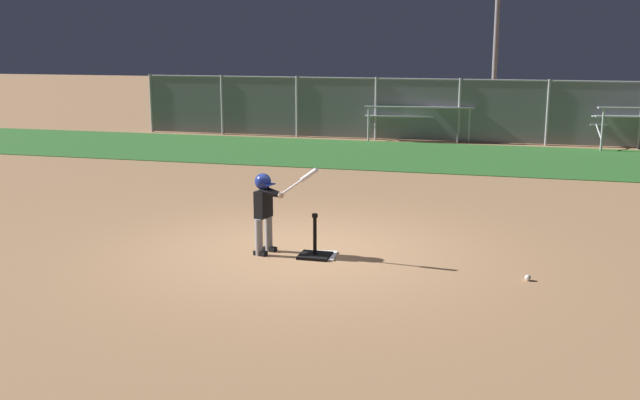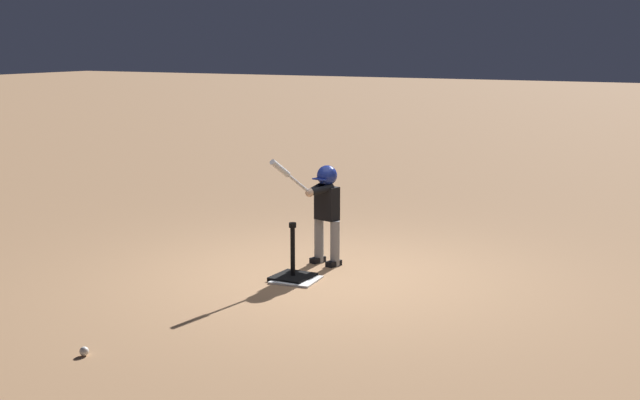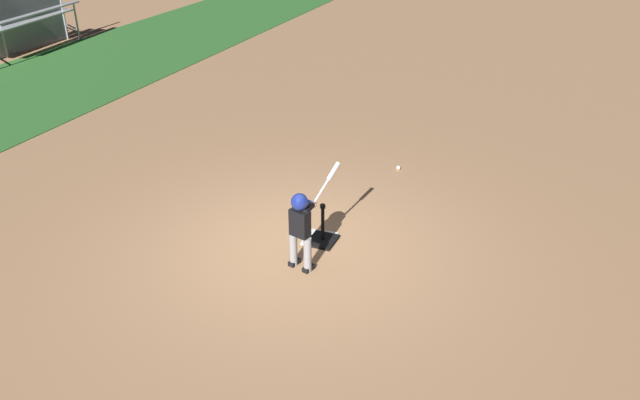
{
  "view_description": "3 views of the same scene",
  "coord_description": "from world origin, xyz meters",
  "px_view_note": "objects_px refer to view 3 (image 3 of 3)",
  "views": [
    {
      "loc": [
        2.77,
        -9.54,
        2.85
      ],
      "look_at": [
        0.25,
        -0.03,
        0.73
      ],
      "focal_mm": 42.0,
      "sensor_mm": 36.0,
      "label": 1
    },
    {
      "loc": [
        7.97,
        4.21,
        2.45
      ],
      "look_at": [
        -0.28,
        -0.24,
        0.75
      ],
      "focal_mm": 50.0,
      "sensor_mm": 36.0,
      "label": 2
    },
    {
      "loc": [
        -6.72,
        -3.16,
        4.66
      ],
      "look_at": [
        -0.11,
        -0.39,
        0.87
      ],
      "focal_mm": 35.0,
      "sensor_mm": 36.0,
      "label": 3
    }
  ],
  "objects_px": {
    "batting_tee": "(323,237)",
    "batter_child": "(302,221)",
    "baseball": "(398,168)",
    "bleachers_left_center": "(8,31)"
  },
  "relations": [
    {
      "from": "batter_child",
      "to": "bleachers_left_center",
      "type": "relative_size",
      "value": 0.31
    },
    {
      "from": "batter_child",
      "to": "bleachers_left_center",
      "type": "bearing_deg",
      "value": 60.77
    },
    {
      "from": "batter_child",
      "to": "baseball",
      "type": "distance_m",
      "value": 3.51
    },
    {
      "from": "batting_tee",
      "to": "batter_child",
      "type": "bearing_deg",
      "value": 179.43
    },
    {
      "from": "batting_tee",
      "to": "baseball",
      "type": "bearing_deg",
      "value": -6.34
    },
    {
      "from": "baseball",
      "to": "bleachers_left_center",
      "type": "height_order",
      "value": "bleachers_left_center"
    },
    {
      "from": "batting_tee",
      "to": "baseball",
      "type": "xyz_separation_m",
      "value": [
        2.74,
        -0.31,
        -0.04
      ]
    },
    {
      "from": "baseball",
      "to": "batter_child",
      "type": "bearing_deg",
      "value": 174.8
    },
    {
      "from": "batter_child",
      "to": "baseball",
      "type": "bearing_deg",
      "value": -5.2
    },
    {
      "from": "batting_tee",
      "to": "bleachers_left_center",
      "type": "height_order",
      "value": "bleachers_left_center"
    }
  ]
}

